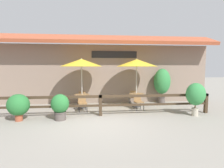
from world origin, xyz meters
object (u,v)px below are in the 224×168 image
Objects in this scene: patio_umbrella_near at (81,63)px; chair_middle_streetside at (138,101)px; chair_near_wallside at (82,97)px; chair_middle_wallside at (133,97)px; potted_plant_small_flowering at (196,95)px; potted_plant_tall_tropical at (60,106)px; potted_plant_broad_leaf at (18,105)px; dining_table_near at (82,97)px; chair_near_streetside at (82,102)px; patio_umbrella_middle at (137,63)px; dining_table_middle at (136,96)px; potted_plant_corner_fern at (162,82)px.

patio_umbrella_near is 3.22× the size of chair_middle_streetside.
chair_middle_wallside is at bearing 169.38° from chair_near_wallside.
chair_middle_streetside is 2.75m from potted_plant_small_flowering.
chair_near_wallside is 3.32m from chair_middle_streetside.
potted_plant_broad_leaf is (-1.68, 0.04, 0.05)m from potted_plant_tall_tropical.
potted_plant_small_flowering reaches higher than chair_middle_streetside.
dining_table_near is 0.99× the size of chair_near_streetside.
chair_middle_streetside is at bearing -94.53° from patio_umbrella_middle.
chair_near_streetside is 5.39m from potted_plant_small_flowering.
potted_plant_corner_fern is (1.82, 0.82, 0.71)m from dining_table_middle.
potted_plant_small_flowering is (5.24, -2.11, -1.49)m from patio_umbrella_near.
chair_middle_streetside and chair_middle_wallside have the same top height.
patio_umbrella_middle is (3.02, 0.02, 0.00)m from patio_umbrella_near.
potted_plant_tall_tropical is 0.73× the size of potted_plant_small_flowering.
chair_near_wallside is 3.04m from chair_middle_wallside.
chair_middle_streetside is (-0.05, -0.68, -0.13)m from dining_table_middle.
potted_plant_corner_fern reaches higher than potted_plant_broad_leaf.
chair_middle_wallside is 0.55× the size of potted_plant_small_flowering.
potted_plant_broad_leaf is at bearing 29.81° from chair_middle_wallside.
chair_middle_streetside is at bearing -141.21° from potted_plant_corner_fern.
patio_umbrella_near is 2.12m from chair_near_streetside.
potted_plant_corner_fern is (4.77, 1.56, 0.84)m from chair_near_streetside.
chair_near_streetside is 0.76× the size of potted_plant_tall_tropical.
dining_table_near is 3.55m from patio_umbrella_middle.
dining_table_middle is at bearing -155.61° from potted_plant_corner_fern.
patio_umbrella_middle reaches higher than dining_table_near.
chair_middle_streetside is 4.01m from potted_plant_tall_tropical.
chair_near_streetside is at bearing -166.09° from patio_umbrella_middle.
patio_umbrella_middle is 2.11m from chair_middle_streetside.
dining_table_near is 3.04m from chair_middle_streetside.
patio_umbrella_near is 5.84m from potted_plant_small_flowering.
chair_near_streetside is 0.75× the size of potted_plant_broad_leaf.
potted_plant_small_flowering is at bearing -26.71° from chair_near_streetside.
patio_umbrella_middle is at bearing 156.95° from chair_near_wallside.
potted_plant_tall_tropical reaches higher than chair_middle_wallside.
patio_umbrella_near reaches higher than chair_near_wallside.
potted_plant_corner_fern reaches higher than dining_table_middle.
dining_table_near is 0.99× the size of chair_middle_streetside.
dining_table_near is 0.74× the size of potted_plant_broad_leaf.
patio_umbrella_middle reaches higher than potted_plant_corner_fern.
chair_middle_streetside is 2.54m from potted_plant_corner_fern.
chair_near_wallside is 4.97m from potted_plant_corner_fern.
potted_plant_broad_leaf is (-5.47, -2.10, 0.06)m from dining_table_middle.
potted_plant_broad_leaf reaches higher than chair_near_streetside.
chair_near_wallside is 0.55× the size of potted_plant_small_flowering.
dining_table_near is at bearing 83.29° from chair_near_streetside.
potted_plant_small_flowering is at bearing -82.14° from potted_plant_corner_fern.
chair_near_wallside is 0.31× the size of patio_umbrella_middle.
potted_plant_small_flowering is at bearing -0.21° from potted_plant_broad_leaf.
chair_near_streetside is at bearing 164.92° from potted_plant_small_flowering.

